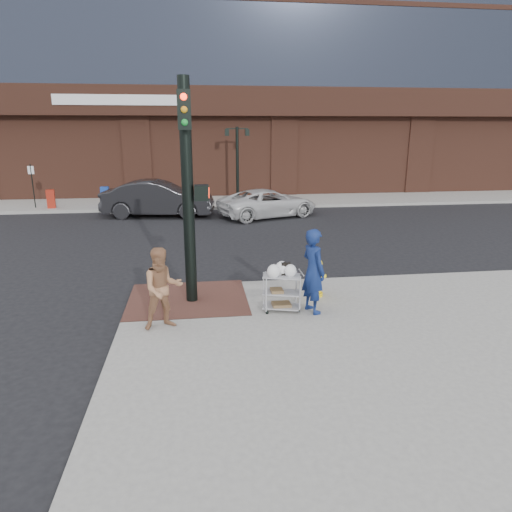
{
  "coord_description": "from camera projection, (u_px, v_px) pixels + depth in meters",
  "views": [
    {
      "loc": [
        -0.32,
        -9.43,
        4.09
      ],
      "look_at": [
        1.0,
        0.57,
        1.25
      ],
      "focal_mm": 32.0,
      "sensor_mm": 36.0,
      "label": 1
    }
  ],
  "objects": [
    {
      "name": "woman_blue",
      "position": [
        313.0,
        271.0,
        9.91
      ],
      "size": [
        0.66,
        0.8,
        1.88
      ],
      "primitive_type": "imported",
      "rotation": [
        0.0,
        0.0,
        1.93
      ],
      "color": "navy",
      "rests_on": "sidewalk_near"
    },
    {
      "name": "parking_sign",
      "position": [
        33.0,
        186.0,
        23.06
      ],
      "size": [
        0.05,
        0.05,
        2.2
      ],
      "primitive_type": "cylinder",
      "color": "black",
      "rests_on": "sidewalk_far"
    },
    {
      "name": "newsbox_blue",
      "position": [
        105.0,
        196.0,
        24.11
      ],
      "size": [
        0.41,
        0.37,
        0.95
      ],
      "primitive_type": "cube",
      "rotation": [
        0.0,
        0.0,
        -0.02
      ],
      "color": "#173C9A",
      "rests_on": "sidewalk_far"
    },
    {
      "name": "pedestrian_tan",
      "position": [
        163.0,
        288.0,
        9.13
      ],
      "size": [
        0.96,
        0.83,
        1.68
      ],
      "primitive_type": "imported",
      "rotation": [
        0.0,
        0.0,
        0.27
      ],
      "color": "#A5714E",
      "rests_on": "sidewalk_near"
    },
    {
      "name": "sedan_dark",
      "position": [
        158.0,
        199.0,
        21.63
      ],
      "size": [
        5.37,
        2.45,
        1.71
      ],
      "primitive_type": "imported",
      "rotation": [
        0.0,
        0.0,
        1.44
      ],
      "color": "black",
      "rests_on": "ground"
    },
    {
      "name": "brick_curb_ramp",
      "position": [
        188.0,
        299.0,
        10.89
      ],
      "size": [
        2.8,
        2.4,
        0.01
      ],
      "primitive_type": "cube",
      "color": "#4F2E25",
      "rests_on": "sidewalk_near"
    },
    {
      "name": "newsbox_red",
      "position": [
        51.0,
        199.0,
        23.14
      ],
      "size": [
        0.45,
        0.42,
        0.93
      ],
      "primitive_type": "cube",
      "rotation": [
        0.0,
        0.0,
        0.2
      ],
      "color": "maroon",
      "rests_on": "sidewalk_far"
    },
    {
      "name": "fire_hydrant",
      "position": [
        317.0,
        277.0,
        10.98
      ],
      "size": [
        0.44,
        0.31,
        0.93
      ],
      "color": "yellow",
      "rests_on": "sidewalk_near"
    },
    {
      "name": "sidewalk_far",
      "position": [
        335.0,
        173.0,
        42.24
      ],
      "size": [
        65.0,
        36.0,
        0.15
      ],
      "primitive_type": "cube",
      "color": "gray",
      "rests_on": "ground"
    },
    {
      "name": "lamp_post",
      "position": [
        237.0,
        156.0,
        24.96
      ],
      "size": [
        1.32,
        0.22,
        4.0
      ],
      "color": "black",
      "rests_on": "sidewalk_far"
    },
    {
      "name": "minivan_white",
      "position": [
        268.0,
        203.0,
        21.56
      ],
      "size": [
        5.2,
        3.72,
        1.32
      ],
      "primitive_type": "imported",
      "rotation": [
        0.0,
        0.0,
        1.93
      ],
      "color": "silver",
      "rests_on": "ground"
    },
    {
      "name": "traffic_signal_pole",
      "position": [
        189.0,
        187.0,
        10.06
      ],
      "size": [
        0.61,
        0.51,
        5.0
      ],
      "color": "black",
      "rests_on": "sidewalk_near"
    },
    {
      "name": "utility_cart",
      "position": [
        282.0,
        289.0,
        10.09
      ],
      "size": [
        0.89,
        0.65,
        1.11
      ],
      "color": "#9C9DA1",
      "rests_on": "sidewalk_near"
    },
    {
      "name": "ground",
      "position": [
        215.0,
        318.0,
        10.15
      ],
      "size": [
        220.0,
        220.0,
        0.0
      ],
      "primitive_type": "plane",
      "color": "black",
      "rests_on": "ground"
    }
  ]
}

